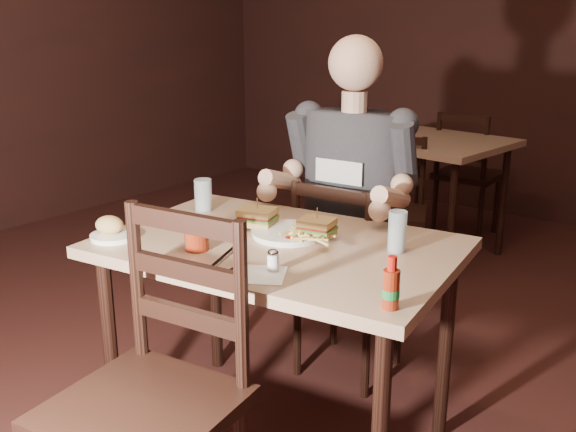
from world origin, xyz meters
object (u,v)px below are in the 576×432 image
Objects in this scene: diner at (348,163)px; glass_left at (203,195)px; bg_table at (437,154)px; main_table at (279,265)px; dinner_plate at (288,234)px; syrup_dispenser at (197,234)px; bg_chair_near at (392,213)px; side_plate at (114,237)px; glass_right at (397,232)px; chair_far at (350,277)px; bg_chair_far at (468,174)px; chair_near at (142,408)px; hot_sauce at (391,283)px.

glass_left is (-0.40, -0.41, -0.11)m from diner.
main_table is at bearing -78.58° from bg_table.
dinner_plate is 2.34× the size of syrup_dispenser.
side_plate is at bearing -115.79° from bg_chair_near.
main_table is 9.38× the size of glass_right.
glass_right is 0.96m from side_plate.
dinner_plate is at bearing -4.99° from glass_left.
syrup_dispenser reaches higher than chair_far.
main_table is 0.12m from dinner_plate.
side_plate is at bearing -90.10° from glass_left.
bg_chair_near is at bearing -90.00° from bg_table.
bg_table is 2.11m from dinner_plate.
chair_far is at bearing -95.02° from bg_chair_near.
bg_chair_far is at bearing 94.39° from diner.
diner reaches higher than bg_chair_near.
bg_chair_near is at bearing 88.56° from glass_left.
bg_chair_far reaches higher than main_table.
bg_chair_near is at bearing 94.26° from chair_near.
bg_table is 0.90× the size of diner.
bg_table is 0.89× the size of chair_near.
hot_sauce is at bearing -63.32° from glass_right.
syrup_dispenser is (0.27, -2.36, 0.14)m from bg_table.
main_table is at bearing -99.43° from bg_chair_near.
dinner_plate is at bearing -78.58° from bg_table.
syrup_dispenser is 0.69× the size of side_plate.
bg_chair_far is at bearing 89.28° from side_plate.
syrup_dispenser reaches higher than side_plate.
bg_table is 8.18× the size of syrup_dispenser.
glass_left is (-0.45, 0.04, 0.06)m from dinner_plate.
hot_sauce is at bearing -27.80° from dinner_plate.
bg_chair_near is 1.94m from side_plate.
bg_chair_near reaches higher than main_table.
bg_table is at bearing 88.29° from syrup_dispenser.
hot_sauce is at bearing -86.14° from bg_chair_near.
dinner_plate is (0.42, -1.52, 0.36)m from bg_chair_near.
bg_table is 2.57m from hot_sauce.
main_table is 0.62m from hot_sauce.
glass_left is at bearing 161.64° from hot_sauce.
bg_chair_far is 2.95m from syrup_dispenser.
hot_sauce reaches higher than chair_far.
glass_left reaches higher than bg_chair_far.
diner is (0.37, -1.61, 0.26)m from bg_table.
main_table is 1.28× the size of chair_near.
side_plate is at bearing -120.77° from diner.
glass_left is at bearing 89.90° from side_plate.
bg_table is 2.03m from glass_left.
bg_table is 2.13m from glass_right.
syrup_dispenser is at bearing -143.59° from glass_right.
dinner_plate is 1.86× the size of glass_right.
main_table is 11.77× the size of syrup_dispenser.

